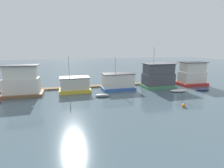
{
  "coord_description": "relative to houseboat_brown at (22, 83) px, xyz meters",
  "views": [
    {
      "loc": [
        -9.08,
        -34.15,
        8.72
      ],
      "look_at": [
        0.0,
        -1.0,
        1.4
      ],
      "focal_mm": 28.0,
      "sensor_mm": 36.0,
      "label": 1
    }
  ],
  "objects": [
    {
      "name": "houseboat_brown",
      "position": [
        0.0,
        0.0,
        0.0
      ],
      "size": [
        7.01,
        3.84,
        5.61
      ],
      "color": "brown",
      "rests_on": "ground_plane"
    },
    {
      "name": "mooring_post_far_right",
      "position": [
        2.1,
        2.63,
        -1.4
      ],
      "size": [
        0.22,
        0.22,
        2.13
      ],
      "primitive_type": "cylinder",
      "color": "brown",
      "rests_on": "ground_plane"
    },
    {
      "name": "houseboat_green",
      "position": [
        27.4,
        0.06,
        0.03
      ],
      "size": [
        6.96,
        4.15,
        8.64
      ],
      "color": "#4C9360",
      "rests_on": "ground_plane"
    },
    {
      "name": "ground_plane",
      "position": [
        16.64,
        0.33,
        -2.46
      ],
      "size": [
        200.0,
        200.0,
        0.0
      ],
      "primitive_type": "plane",
      "color": "#475B66"
    },
    {
      "name": "dinghy_white",
      "position": [
        29.15,
        -4.99,
        -2.22
      ],
      "size": [
        3.61,
        1.72,
        0.48
      ],
      "color": "white",
      "rests_on": "ground_plane"
    },
    {
      "name": "buoy_orange",
      "position": [
        24.26,
        -12.98,
        -2.19
      ],
      "size": [
        0.54,
        0.54,
        0.54
      ],
      "primitive_type": "sphere",
      "color": "orange",
      "rests_on": "ground_plane"
    },
    {
      "name": "houseboat_blue",
      "position": [
        18.22,
        0.26,
        -0.81
      ],
      "size": [
        6.77,
        3.58,
        6.58
      ],
      "color": "#3866B7",
      "rests_on": "ground_plane"
    },
    {
      "name": "dinghy_navy",
      "position": [
        34.41,
        -5.42,
        -2.27
      ],
      "size": [
        3.22,
        1.55,
        0.39
      ],
      "color": "navy",
      "rests_on": "ground_plane"
    },
    {
      "name": "houseboat_red",
      "position": [
        36.02,
        -0.19,
        -0.01
      ],
      "size": [
        6.35,
        4.13,
        5.36
      ],
      "color": "red",
      "rests_on": "ground_plane"
    },
    {
      "name": "dinghy_grey",
      "position": [
        13.79,
        -4.53,
        -2.19
      ],
      "size": [
        2.81,
        1.41,
        0.54
      ],
      "color": "gray",
      "rests_on": "ground_plane"
    },
    {
      "name": "houseboat_yellow",
      "position": [
        9.35,
        0.37,
        -1.02
      ],
      "size": [
        5.99,
        3.59,
        7.23
      ],
      "color": "gold",
      "rests_on": "ground_plane"
    },
    {
      "name": "dock_walkway",
      "position": [
        16.64,
        3.75,
        -2.31
      ],
      "size": [
        51.0,
        1.73,
        0.3
      ],
      "primitive_type": "cube",
      "color": "brown",
      "rests_on": "ground_plane"
    }
  ]
}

